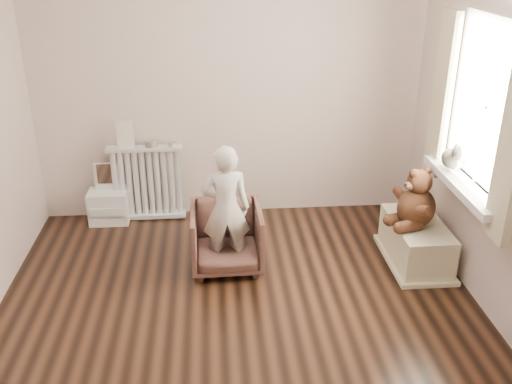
{
  "coord_description": "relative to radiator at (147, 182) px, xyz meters",
  "views": [
    {
      "loc": [
        -0.16,
        -3.38,
        2.53
      ],
      "look_at": [
        0.15,
        0.45,
        0.8
      ],
      "focal_mm": 40.0,
      "sensor_mm": 36.0,
      "label": 1
    }
  ],
  "objects": [
    {
      "name": "teddy_bear",
      "position": [
        2.27,
        -1.03,
        0.28
      ],
      "size": [
        0.48,
        0.42,
        0.5
      ],
      "primitive_type": null,
      "rotation": [
        0.0,
        0.0,
        0.29
      ],
      "color": "#341A0E",
      "rests_on": "toy_bench"
    },
    {
      "name": "window_sill",
      "position": [
        2.47,
        -1.38,
        0.48
      ],
      "size": [
        0.22,
        1.1,
        0.06
      ],
      "primitive_type": "cube",
      "color": "silver",
      "rests_on": "right_wall"
    },
    {
      "name": "tin_a",
      "position": [
        0.07,
        0.0,
        0.38
      ],
      "size": [
        0.11,
        0.11,
        0.06
      ],
      "primitive_type": "cylinder",
      "color": "#A59E8C",
      "rests_on": "radiator"
    },
    {
      "name": "plush_cat",
      "position": [
        2.46,
        -1.15,
        0.61
      ],
      "size": [
        0.25,
        0.32,
        0.24
      ],
      "primitive_type": null,
      "rotation": [
        0.0,
        0.0,
        -0.33
      ],
      "color": "gray",
      "rests_on": "window_sill"
    },
    {
      "name": "child",
      "position": [
        0.73,
        -1.0,
        0.16
      ],
      "size": [
        0.39,
        0.26,
        1.07
      ],
      "primitive_type": "imported",
      "rotation": [
        0.0,
        0.0,
        3.16
      ],
      "color": "silver",
      "rests_on": "armchair"
    },
    {
      "name": "tin_b",
      "position": [
        0.26,
        0.0,
        0.37
      ],
      "size": [
        0.08,
        0.08,
        0.04
      ],
      "primitive_type": "cylinder",
      "color": "#A59E8C",
      "rests_on": "radiator"
    },
    {
      "name": "back_wall",
      "position": [
        0.8,
        0.12,
        0.91
      ],
      "size": [
        3.6,
        0.02,
        2.6
      ],
      "primitive_type": "cube",
      "color": "beige",
      "rests_on": "ground"
    },
    {
      "name": "toy_bench",
      "position": [
        2.32,
        -0.99,
        -0.19
      ],
      "size": [
        0.41,
        0.78,
        0.37
      ],
      "primitive_type": "cube",
      "color": "beige",
      "rests_on": "floor"
    },
    {
      "name": "radiator",
      "position": [
        0.0,
        0.0,
        0.0
      ],
      "size": [
        0.7,
        0.13,
        0.74
      ],
      "primitive_type": "cube",
      "color": "silver",
      "rests_on": "floor"
    },
    {
      "name": "toy_vanity",
      "position": [
        -0.38,
        -0.03,
        -0.11
      ],
      "size": [
        0.37,
        0.26,
        0.58
      ],
      "primitive_type": "cube",
      "color": "silver",
      "rests_on": "floor"
    },
    {
      "name": "front_wall",
      "position": [
        0.8,
        -3.48,
        0.91
      ],
      "size": [
        3.6,
        0.02,
        2.6
      ],
      "primitive_type": "cube",
      "color": "beige",
      "rests_on": "ground"
    },
    {
      "name": "paper_doll",
      "position": [
        -0.16,
        0.0,
        0.48
      ],
      "size": [
        0.16,
        0.01,
        0.26
      ],
      "primitive_type": "cube",
      "color": "beige",
      "rests_on": "radiator"
    },
    {
      "name": "curtain_right",
      "position": [
        2.45,
        -0.81,
        1.0
      ],
      "size": [
        0.06,
        0.26,
        1.3
      ],
      "primitive_type": "cube",
      "color": "beige",
      "rests_on": "right_wall"
    },
    {
      "name": "window",
      "position": [
        2.56,
        -1.38,
        1.06
      ],
      "size": [
        0.03,
        0.9,
        1.1
      ],
      "primitive_type": "cube",
      "color": "white",
      "rests_on": "right_wall"
    },
    {
      "name": "armchair",
      "position": [
        0.73,
        -0.95,
        -0.12
      ],
      "size": [
        0.59,
        0.6,
        0.54
      ],
      "primitive_type": "imported",
      "rotation": [
        0.0,
        0.0,
        0.02
      ],
      "color": "brown",
      "rests_on": "floor"
    },
    {
      "name": "floor",
      "position": [
        0.8,
        -1.68,
        -0.39
      ],
      "size": [
        3.6,
        3.6,
        0.01
      ],
      "primitive_type": "cube",
      "color": "black",
      "rests_on": "ground"
    }
  ]
}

